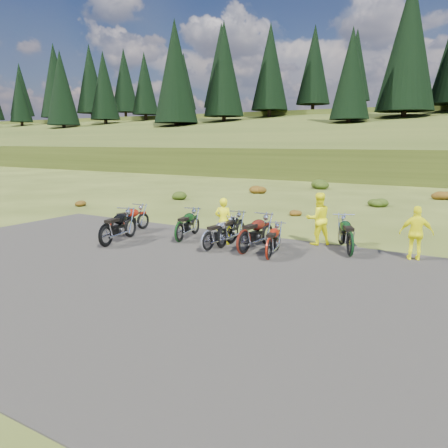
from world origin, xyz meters
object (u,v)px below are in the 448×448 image
Objects in this scene: motorcycle_0 at (106,248)px; motorcycle_3 at (208,252)px; motorcycle_7 at (350,257)px; person_middle at (223,222)px.

motorcycle_0 is 1.13× the size of motorcycle_3.
motorcycle_7 is 4.47m from person_middle.
motorcycle_3 is at bearing 86.08° from motorcycle_7.
person_middle reaches higher than motorcycle_0.
motorcycle_3 is 0.90× the size of motorcycle_7.
person_middle is at bearing 71.44° from motorcycle_7.
motorcycle_0 is 8.24m from motorcycle_7.
motorcycle_0 reaches higher than motorcycle_7.
motorcycle_0 is 3.63m from motorcycle_3.
motorcycle_7 is (7.66, 3.04, 0.00)m from motorcycle_0.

